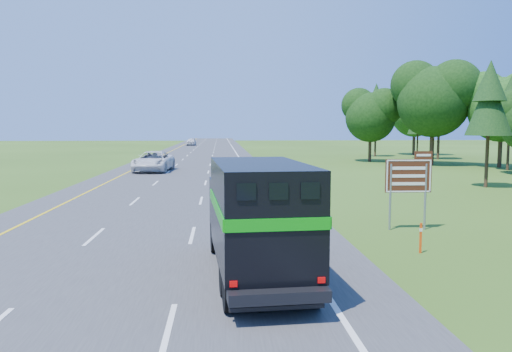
# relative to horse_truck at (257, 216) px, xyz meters

# --- Properties ---
(road) EXTENTS (15.00, 260.00, 0.04)m
(road) POSITION_rel_horse_truck_xyz_m (-3.88, 44.51, -1.72)
(road) COLOR #38383A
(road) RESTS_ON ground
(lane_markings) EXTENTS (11.15, 260.00, 0.01)m
(lane_markings) POSITION_rel_horse_truck_xyz_m (-3.88, 44.51, -1.70)
(lane_markings) COLOR yellow
(lane_markings) RESTS_ON road
(horse_truck) EXTENTS (2.71, 7.32, 3.18)m
(horse_truck) POSITION_rel_horse_truck_xyz_m (0.00, 0.00, 0.00)
(horse_truck) COLOR black
(horse_truck) RESTS_ON road
(white_suv) EXTENTS (3.59, 6.92, 1.86)m
(white_suv) POSITION_rel_horse_truck_xyz_m (-7.17, 33.62, -0.77)
(white_suv) COLOR silver
(white_suv) RESTS_ON road
(far_car) EXTENTS (2.19, 5.06, 1.70)m
(far_car) POSITION_rel_horse_truck_xyz_m (-7.40, 100.13, -0.85)
(far_car) COLOR silver
(far_car) RESTS_ON road
(exit_sign) EXTENTS (1.88, 0.13, 3.18)m
(exit_sign) POSITION_rel_horse_truck_xyz_m (6.59, 6.08, 0.32)
(exit_sign) COLOR gray
(exit_sign) RESTS_ON ground
(delineator) EXTENTS (0.08, 0.05, 1.01)m
(delineator) POSITION_rel_horse_truck_xyz_m (5.58, 2.36, -1.20)
(delineator) COLOR #FF450D
(delineator) RESTS_ON ground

